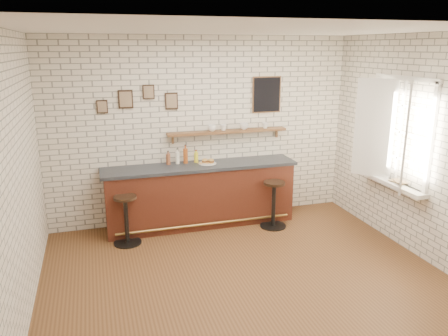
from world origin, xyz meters
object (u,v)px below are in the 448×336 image
Objects in this scene: bar_counter at (201,195)px; bitters_bottle_brown at (168,159)px; bitters_bottle_white at (177,158)px; shelf_cup_b at (224,128)px; shelf_cup_c at (244,126)px; shelf_cup_a at (212,128)px; bar_stool_left at (126,218)px; bitters_bottle_amber at (186,156)px; bar_stool_right at (274,203)px; sandwich_plate at (207,163)px; shelf_cup_d at (265,125)px; ciabatta_sandwich at (208,161)px; book_lower at (395,182)px; condiment_bottle_yellow at (196,157)px; book_upper at (395,181)px.

bar_counter is 0.78m from bitters_bottle_brown.
bitters_bottle_white is (-0.33, 0.16, 0.61)m from bar_counter.
shelf_cup_c reaches higher than shelf_cup_b.
bar_counter is at bearing -18.65° from bitters_bottle_brown.
shelf_cup_a is (0.59, 0.04, 0.44)m from bitters_bottle_white.
bitters_bottle_white is 0.73m from shelf_cup_a.
bar_counter reaches higher than bar_stool_left.
bar_stool_right is at bearing -25.09° from bitters_bottle_amber.
shelf_cup_d is at bearing 9.14° from sandwich_plate.
shelf_cup_b reaches higher than bar_counter.
ciabatta_sandwich is at bearing -149.59° from shelf_cup_a.
bitters_bottle_white is 0.90m from shelf_cup_b.
shelf_cup_b is at bearing 104.33° from shelf_cup_c.
ciabatta_sandwich is 0.49m from bitters_bottle_white.
bitters_bottle_white is (0.15, -0.00, 0.01)m from bitters_bottle_brown.
condiment_bottle_yellow is at bearing 129.57° from book_lower.
condiment_bottle_yellow is at bearing 99.30° from bar_counter.
shelf_cup_d is (1.51, 0.04, 0.44)m from bitters_bottle_white.
bitters_bottle_brown is at bearing 180.00° from condiment_bottle_yellow.
bitters_bottle_amber is 1.47× the size of condiment_bottle_yellow.
bar_stool_right is at bearing 164.17° from book_upper.
bitters_bottle_brown reaches higher than book_lower.
sandwich_plate is 0.38× the size of bar_stool_left.
ciabatta_sandwich is 1.74× the size of shelf_cup_a.
sandwich_plate is 0.57m from shelf_cup_a.
shelf_cup_a reaches higher than ciabatta_sandwich.
bar_counter is 0.68m from bitters_bottle_amber.
condiment_bottle_yellow is 0.28× the size of bar_stool_left.
bitters_bottle_amber reaches higher than book_upper.
sandwich_plate is 0.65m from shelf_cup_b.
bitters_bottle_brown is at bearing 171.94° from book_upper.
sandwich_plate is 0.92× the size of bitters_bottle_amber.
bar_counter is 1.18m from bar_stool_right.
shelf_cup_c is at bearing 2.19° from bitters_bottle_amber.
sandwich_plate is 0.37× the size of bar_stool_right.
shelf_cup_c is (0.80, 0.20, 1.05)m from bar_counter.
sandwich_plate is 0.49m from bitters_bottle_white.
shelf_cup_c reaches higher than bar_stool_right.
shelf_cup_d is (1.66, 0.04, 0.45)m from bitters_bottle_brown.
bitters_bottle_white is 0.34× the size of bar_stool_left.
shelf_cup_d is at bearing 9.22° from ciabatta_sandwich.
bar_stool_left is 2.12m from shelf_cup_b.
bitters_bottle_amber reaches higher than sandwich_plate.
book_lower is at bearing -37.04° from bar_stool_right.
book_lower is at bearing -68.89° from book_upper.
bitters_bottle_brown is at bearing 133.77° from book_lower.
shelf_cup_a is 0.19m from shelf_cup_b.
bitters_bottle_white is 0.82× the size of bitters_bottle_amber.
shelf_cup_d is 0.47× the size of book_upper.
book_upper is at bearing -84.52° from shelf_cup_b.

